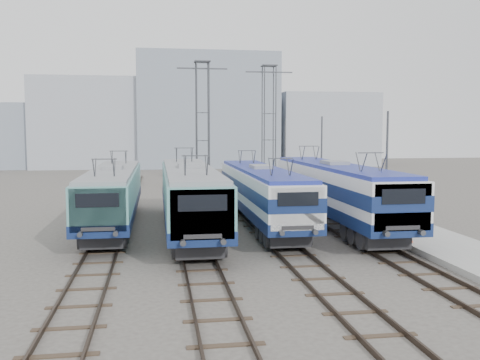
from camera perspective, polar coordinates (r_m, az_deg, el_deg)
name	(u,v)px	position (r m, az deg, el deg)	size (l,w,h in m)	color
ground	(240,248)	(27.13, 0.01, -7.32)	(160.00, 160.00, 0.00)	#514C47
platform	(370,216)	(37.47, 13.71, -3.71)	(4.00, 70.00, 0.30)	#9E9E99
locomotive_far_left	(113,192)	(33.37, -13.38, -1.26)	(2.78, 17.55, 3.30)	navy
locomotive_center_left	(189,193)	(31.05, -5.41, -1.40)	(2.95, 18.62, 3.50)	navy
locomotive_center_right	(261,190)	(32.90, 2.30, -1.10)	(2.79, 17.63, 3.31)	navy
locomotive_far_right	(335,188)	(33.43, 10.11, -0.82)	(2.98, 18.88, 3.55)	navy
catenary_tower_west	(203,122)	(48.33, -4.01, 6.16)	(4.50, 1.20, 12.00)	#3F4247
catenary_tower_east	(269,123)	(51.26, 3.10, 6.12)	(4.50, 1.20, 12.00)	#3F4247
mast_front	(386,174)	(30.97, 15.35, 0.62)	(0.12, 0.12, 7.00)	#3F4247
mast_mid	(321,162)	(42.18, 8.68, 1.96)	(0.12, 0.12, 7.00)	#3F4247
mast_rear	(285,155)	(53.73, 4.83, 2.72)	(0.12, 0.12, 7.00)	#3F4247
safety_cone	(409,236)	(28.48, 17.63, -5.76)	(0.35, 0.35, 0.58)	#DB3B07
building_west	(94,123)	(88.72, -15.32, 5.85)	(18.00, 12.00, 14.00)	#A1A8B3
building_center	(206,111)	(88.58, -3.61, 7.32)	(22.00, 14.00, 18.00)	gray
building_east	(323,130)	(92.51, 8.89, 5.33)	(16.00, 12.00, 12.00)	#A1A8B3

